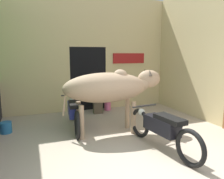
# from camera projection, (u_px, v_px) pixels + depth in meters

# --- Properties ---
(ground_plane) EXTENTS (30.00, 30.00, 0.00)m
(ground_plane) POSITION_uv_depth(u_px,v_px,m) (160.00, 174.00, 3.32)
(ground_plane) COLOR tan
(wall_back_with_doorway) EXTENTS (5.26, 0.93, 3.62)m
(wall_back_with_doorway) POSITION_uv_depth(u_px,v_px,m) (87.00, 62.00, 7.16)
(wall_back_with_doorway) COLOR #D1BC84
(wall_back_with_doorway) RESTS_ON ground_plane
(wall_right_with_door) EXTENTS (0.22, 4.18, 3.62)m
(wall_right_with_door) POSITION_uv_depth(u_px,v_px,m) (207.00, 55.00, 5.86)
(wall_right_with_door) COLOR #D1BC84
(wall_right_with_door) RESTS_ON ground_plane
(cow) EXTENTS (2.33, 0.80, 1.47)m
(cow) POSITION_uv_depth(u_px,v_px,m) (111.00, 87.00, 4.91)
(cow) COLOR tan
(cow) RESTS_ON ground_plane
(motorcycle_near) EXTENTS (0.58, 2.06, 0.75)m
(motorcycle_near) POSITION_uv_depth(u_px,v_px,m) (162.00, 128.00, 4.12)
(motorcycle_near) COLOR black
(motorcycle_near) RESTS_ON ground_plane
(motorcycle_far) EXTENTS (0.58, 2.05, 0.74)m
(motorcycle_far) POSITION_uv_depth(u_px,v_px,m) (74.00, 111.00, 5.33)
(motorcycle_far) COLOR black
(motorcycle_far) RESTS_ON ground_plane
(shopkeeper_seated) EXTENTS (0.40, 0.34, 1.21)m
(shopkeeper_seated) POSITION_uv_depth(u_px,v_px,m) (97.00, 92.00, 6.72)
(shopkeeper_seated) COLOR brown
(shopkeeper_seated) RESTS_ON ground_plane
(plastic_stool) EXTENTS (0.31, 0.31, 0.43)m
(plastic_stool) POSITION_uv_depth(u_px,v_px,m) (107.00, 103.00, 7.10)
(plastic_stool) COLOR #DB6093
(plastic_stool) RESTS_ON ground_plane
(bucket) EXTENTS (0.26, 0.26, 0.26)m
(bucket) POSITION_uv_depth(u_px,v_px,m) (6.00, 127.00, 5.04)
(bucket) COLOR #23669E
(bucket) RESTS_ON ground_plane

